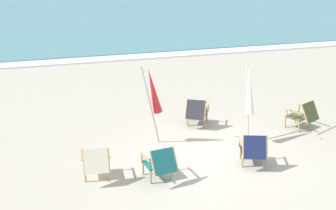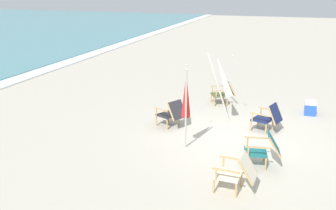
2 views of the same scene
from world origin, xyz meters
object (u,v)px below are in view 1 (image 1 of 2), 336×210
object	(u,v)px
beach_chair_back_left	(197,111)
beach_chair_back_right	(303,114)
beach_chair_far_center	(253,149)
umbrella_furled_white	(249,92)
beach_chair_front_right	(160,163)
beach_chair_front_left	(96,162)
umbrella_furled_red	(153,92)

from	to	relation	value
beach_chair_back_left	beach_chair_back_right	distance (m)	2.82
beach_chair_far_center	beach_chair_back_right	bearing A→B (deg)	36.05
beach_chair_back_left	umbrella_furled_white	xyz separation A→B (m)	(0.92, -1.22, 0.88)
beach_chair_front_right	umbrella_furled_white	world-z (taller)	umbrella_furled_white
beach_chair_far_center	beach_chair_back_left	xyz separation A→B (m)	(-0.47, 2.56, -0.00)
beach_chair_front_right	beach_chair_front_left	world-z (taller)	beach_chair_front_right
beach_chair_back_right	beach_chair_back_left	bearing A→B (deg)	159.95
beach_chair_far_center	beach_chair_front_right	xyz separation A→B (m)	(-2.16, -0.07, -0.01)
umbrella_furled_red	beach_chair_back_left	bearing A→B (deg)	29.39
beach_chair_far_center	beach_chair_front_left	distance (m)	3.47
umbrella_furled_red	beach_chair_front_right	bearing A→B (deg)	-99.40
beach_chair_back_left	umbrella_furled_white	world-z (taller)	umbrella_furled_white
umbrella_furled_red	umbrella_furled_white	world-z (taller)	umbrella_furled_red
beach_chair_far_center	umbrella_furled_red	xyz separation A→B (m)	(-1.85, 1.78, 0.93)
umbrella_furled_white	umbrella_furled_red	bearing A→B (deg)	169.24
beach_chair_front_right	beach_chair_back_right	world-z (taller)	beach_chair_back_right
beach_chair_back_right	beach_chair_front_left	bearing A→B (deg)	-167.14
beach_chair_front_right	beach_chair_back_left	distance (m)	3.13
umbrella_furled_white	beach_chair_back_right	bearing A→B (deg)	8.27
beach_chair_front_right	beach_chair_back_left	world-z (taller)	beach_chair_back_left
beach_chair_far_center	umbrella_furled_white	bearing A→B (deg)	71.28
umbrella_furled_red	umbrella_furled_white	xyz separation A→B (m)	(2.31, -0.44, -0.06)
beach_chair_front_left	umbrella_furled_white	world-z (taller)	umbrella_furled_white
beach_chair_back_left	umbrella_furled_red	distance (m)	1.85
beach_chair_back_left	beach_chair_back_right	world-z (taller)	beach_chair_back_right
beach_chair_back_right	umbrella_furled_red	bearing A→B (deg)	177.36
beach_chair_front_left	umbrella_furled_white	distance (m)	4.14
beach_chair_front_right	beach_chair_back_right	bearing A→B (deg)	20.98
beach_chair_back_right	beach_chair_front_right	bearing A→B (deg)	-159.02
beach_chair_back_right	umbrella_furled_red	world-z (taller)	umbrella_furled_red
beach_chair_far_center	beach_chair_front_right	bearing A→B (deg)	-178.01
beach_chair_front_left	beach_chair_back_right	bearing A→B (deg)	12.86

